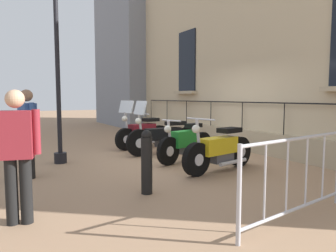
{
  "coord_description": "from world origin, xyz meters",
  "views": [
    {
      "loc": [
        4.05,
        6.72,
        1.51
      ],
      "look_at": [
        0.29,
        0.0,
        0.8
      ],
      "focal_mm": 33.48,
      "sensor_mm": 36.0,
      "label": 1
    }
  ],
  "objects_px": {
    "motorcycle_green": "(186,143)",
    "crowd_barrier": "(297,176)",
    "pedestrian_walking": "(28,128)",
    "bollard": "(147,162)",
    "motorcycle_black": "(164,137)",
    "motorcycle_maroon": "(143,133)",
    "motorcycle_yellow": "(219,150)",
    "pedestrian_standing": "(17,150)"
  },
  "relations": [
    {
      "from": "motorcycle_yellow",
      "to": "motorcycle_maroon",
      "type": "bearing_deg",
      "value": -87.17
    },
    {
      "from": "crowd_barrier",
      "to": "bollard",
      "type": "bearing_deg",
      "value": -59.05
    },
    {
      "from": "motorcycle_black",
      "to": "motorcycle_yellow",
      "type": "height_order",
      "value": "motorcycle_black"
    },
    {
      "from": "motorcycle_black",
      "to": "motorcycle_yellow",
      "type": "distance_m",
      "value": 2.27
    },
    {
      "from": "crowd_barrier",
      "to": "pedestrian_standing",
      "type": "relative_size",
      "value": 1.34
    },
    {
      "from": "motorcycle_green",
      "to": "bollard",
      "type": "bearing_deg",
      "value": 43.93
    },
    {
      "from": "motorcycle_black",
      "to": "motorcycle_green",
      "type": "xyz_separation_m",
      "value": [
        0.02,
        1.11,
        -0.04
      ]
    },
    {
      "from": "motorcycle_maroon",
      "to": "motorcycle_green",
      "type": "relative_size",
      "value": 1.03
    },
    {
      "from": "motorcycle_yellow",
      "to": "bollard",
      "type": "xyz_separation_m",
      "value": [
        1.95,
        0.65,
        0.08
      ]
    },
    {
      "from": "bollard",
      "to": "pedestrian_walking",
      "type": "height_order",
      "value": "pedestrian_walking"
    },
    {
      "from": "motorcycle_black",
      "to": "motorcycle_green",
      "type": "height_order",
      "value": "motorcycle_black"
    },
    {
      "from": "motorcycle_black",
      "to": "crowd_barrier",
      "type": "distance_m",
      "value": 4.86
    },
    {
      "from": "motorcycle_black",
      "to": "motorcycle_green",
      "type": "relative_size",
      "value": 1.22
    },
    {
      "from": "motorcycle_black",
      "to": "crowd_barrier",
      "type": "height_order",
      "value": "motorcycle_black"
    },
    {
      "from": "motorcycle_maroon",
      "to": "motorcycle_black",
      "type": "relative_size",
      "value": 0.85
    },
    {
      "from": "motorcycle_yellow",
      "to": "pedestrian_standing",
      "type": "bearing_deg",
      "value": 14.44
    },
    {
      "from": "bollard",
      "to": "pedestrian_walking",
      "type": "relative_size",
      "value": 0.61
    },
    {
      "from": "crowd_barrier",
      "to": "pedestrian_standing",
      "type": "xyz_separation_m",
      "value": [
        2.96,
        -1.56,
        0.33
      ]
    },
    {
      "from": "motorcycle_black",
      "to": "motorcycle_green",
      "type": "distance_m",
      "value": 1.11
    },
    {
      "from": "pedestrian_walking",
      "to": "motorcycle_maroon",
      "type": "bearing_deg",
      "value": -147.63
    },
    {
      "from": "motorcycle_yellow",
      "to": "pedestrian_walking",
      "type": "bearing_deg",
      "value": -20.71
    },
    {
      "from": "motorcycle_green",
      "to": "crowd_barrier",
      "type": "height_order",
      "value": "crowd_barrier"
    },
    {
      "from": "motorcycle_black",
      "to": "bollard",
      "type": "distance_m",
      "value": 3.48
    },
    {
      "from": "motorcycle_green",
      "to": "motorcycle_yellow",
      "type": "xyz_separation_m",
      "value": [
        -0.07,
        1.16,
        0.0
      ]
    },
    {
      "from": "motorcycle_maroon",
      "to": "pedestrian_standing",
      "type": "distance_m",
      "value": 5.69
    },
    {
      "from": "motorcycle_green",
      "to": "pedestrian_walking",
      "type": "distance_m",
      "value": 3.43
    },
    {
      "from": "motorcycle_green",
      "to": "crowd_barrier",
      "type": "distance_m",
      "value": 3.77
    },
    {
      "from": "motorcycle_black",
      "to": "bollard",
      "type": "xyz_separation_m",
      "value": [
        1.9,
        2.92,
        0.04
      ]
    },
    {
      "from": "motorcycle_yellow",
      "to": "pedestrian_standing",
      "type": "height_order",
      "value": "pedestrian_standing"
    },
    {
      "from": "bollard",
      "to": "pedestrian_standing",
      "type": "distance_m",
      "value": 1.9
    },
    {
      "from": "motorcycle_green",
      "to": "crowd_barrier",
      "type": "relative_size",
      "value": 0.85
    },
    {
      "from": "motorcycle_maroon",
      "to": "motorcycle_yellow",
      "type": "height_order",
      "value": "motorcycle_maroon"
    },
    {
      "from": "crowd_barrier",
      "to": "bollard",
      "type": "relative_size",
      "value": 2.14
    },
    {
      "from": "pedestrian_standing",
      "to": "pedestrian_walking",
      "type": "distance_m",
      "value": 2.31
    },
    {
      "from": "motorcycle_yellow",
      "to": "pedestrian_standing",
      "type": "distance_m",
      "value": 3.93
    },
    {
      "from": "motorcycle_black",
      "to": "pedestrian_standing",
      "type": "height_order",
      "value": "pedestrian_standing"
    },
    {
      "from": "motorcycle_maroon",
      "to": "pedestrian_walking",
      "type": "bearing_deg",
      "value": 32.37
    },
    {
      "from": "motorcycle_maroon",
      "to": "motorcycle_green",
      "type": "distance_m",
      "value": 2.24
    },
    {
      "from": "motorcycle_yellow",
      "to": "pedestrian_walking",
      "type": "height_order",
      "value": "pedestrian_walking"
    },
    {
      "from": "motorcycle_yellow",
      "to": "pedestrian_walking",
      "type": "distance_m",
      "value": 3.73
    },
    {
      "from": "crowd_barrier",
      "to": "bollard",
      "type": "xyz_separation_m",
      "value": [
        1.13,
        -1.88,
        -0.06
      ]
    },
    {
      "from": "crowd_barrier",
      "to": "bollard",
      "type": "distance_m",
      "value": 2.19
    }
  ]
}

